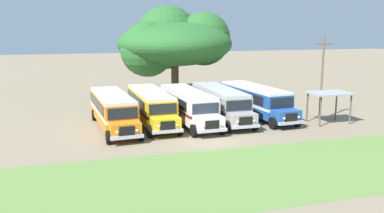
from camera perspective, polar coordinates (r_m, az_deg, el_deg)
The scene contains 10 objects.
ground_plane at distance 30.77m, azimuth 2.48°, elevation -4.51°, with size 220.00×220.00×0.00m, color #84755B.
foreground_grass_strip at distance 24.00m, azimuth 8.52°, elevation -9.15°, with size 80.00×9.65×0.01m, color olive.
parked_bus_slot_0 at distance 34.38m, azimuth -11.09°, elevation -0.35°, with size 3.31×10.93×2.82m.
parked_bus_slot_1 at distance 35.61m, azimuth -5.78°, elevation 0.19°, with size 2.90×10.87×2.82m.
parked_bus_slot_2 at distance 35.62m, azimuth -0.55°, elevation 0.25°, with size 3.06×10.89×2.82m.
parked_bus_slot_3 at distance 37.04m, azimuth 4.03°, elevation 0.64°, with size 2.72×10.84×2.82m.
parked_bus_slot_4 at distance 38.53m, azimuth 8.98°, elevation 0.93°, with size 3.45×10.96×2.82m.
broad_shade_tree at distance 49.45m, azimuth -2.54°, elevation 9.07°, with size 14.28×14.82×11.08m.
utility_pole at distance 38.13m, azimuth 17.85°, elevation 4.06°, with size 1.80×0.20×7.43m.
waiting_shelter at distance 37.22m, azimuth 18.80°, elevation 1.49°, with size 3.60×2.60×2.72m.
Camera 1 is at (-9.72, -28.01, 8.22)m, focal length 37.82 mm.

